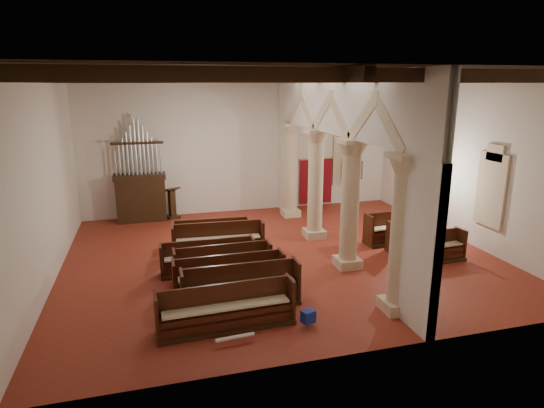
{
  "coord_description": "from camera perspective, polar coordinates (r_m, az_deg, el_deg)",
  "views": [
    {
      "loc": [
        -4.07,
        -13.87,
        5.64
      ],
      "look_at": [
        -0.14,
        0.5,
        1.69
      ],
      "focal_mm": 30.0,
      "sensor_mm": 36.0,
      "label": 1
    }
  ],
  "objects": [
    {
      "name": "floor",
      "position": [
        15.52,
        0.99,
        -6.48
      ],
      "size": [
        14.0,
        14.0,
        0.0
      ],
      "primitive_type": "plane",
      "color": "maroon",
      "rests_on": "ground"
    },
    {
      "name": "ceiling",
      "position": [
        14.46,
        1.1,
        16.26
      ],
      "size": [
        14.0,
        14.0,
        0.0
      ],
      "primitive_type": "plane",
      "rotation": [
        3.14,
        0.0,
        0.0
      ],
      "color": "black",
      "rests_on": "wall_back"
    },
    {
      "name": "wall_back",
      "position": [
        20.46,
        -3.72,
        7.39
      ],
      "size": [
        14.0,
        0.02,
        6.0
      ],
      "primitive_type": "cube",
      "color": "white",
      "rests_on": "floor"
    },
    {
      "name": "wall_front",
      "position": [
        9.25,
        11.55,
        -2.07
      ],
      "size": [
        14.0,
        0.02,
        6.0
      ],
      "primitive_type": "cube",
      "color": "white",
      "rests_on": "floor"
    },
    {
      "name": "wall_left",
      "position": [
        14.42,
        -26.75,
        2.68
      ],
      "size": [
        0.02,
        12.0,
        6.0
      ],
      "primitive_type": "cube",
      "color": "white",
      "rests_on": "floor"
    },
    {
      "name": "wall_right",
      "position": [
        17.94,
        23.13,
        5.18
      ],
      "size": [
        0.02,
        12.0,
        6.0
      ],
      "primitive_type": "cube",
      "color": "white",
      "rests_on": "floor"
    },
    {
      "name": "ceiling_beams",
      "position": [
        14.46,
        1.1,
        15.54
      ],
      "size": [
        13.8,
        11.8,
        0.3
      ],
      "primitive_type": null,
      "color": "#341F10",
      "rests_on": "wall_back"
    },
    {
      "name": "arcade",
      "position": [
        15.21,
        7.63,
        6.85
      ],
      "size": [
        0.9,
        11.9,
        6.0
      ],
      "color": "beige",
      "rests_on": "floor"
    },
    {
      "name": "window_right_a",
      "position": [
        16.94,
        25.89,
        1.61
      ],
      "size": [
        0.03,
        1.0,
        2.2
      ],
      "primitive_type": "cube",
      "color": "#2F6A52",
      "rests_on": "wall_right"
    },
    {
      "name": "window_right_b",
      "position": [
        20.05,
        18.48,
        4.19
      ],
      "size": [
        0.03,
        1.0,
        2.2
      ],
      "primitive_type": "cube",
      "color": "#2F6A52",
      "rests_on": "wall_right"
    },
    {
      "name": "window_back",
      "position": [
        22.1,
        9.19,
        5.69
      ],
      "size": [
        1.0,
        0.03,
        2.2
      ],
      "primitive_type": "cube",
      "color": "#2F6A52",
      "rests_on": "wall_back"
    },
    {
      "name": "pipe_organ",
      "position": [
        19.84,
        -16.18,
        1.81
      ],
      "size": [
        2.1,
        0.85,
        4.4
      ],
      "color": "#341F10",
      "rests_on": "floor"
    },
    {
      "name": "lectern",
      "position": [
        20.03,
        -12.42,
        -0.15
      ],
      "size": [
        0.7,
        0.75,
        1.41
      ],
      "rotation": [
        0.0,
        0.0,
        0.42
      ],
      "color": "#331E10",
      "rests_on": "floor"
    },
    {
      "name": "dossal_curtain",
      "position": [
        21.66,
        5.52,
        2.84
      ],
      "size": [
        1.8,
        0.07,
        2.17
      ],
      "color": "maroon",
      "rests_on": "floor"
    },
    {
      "name": "processional_banner",
      "position": [
        21.52,
        10.45,
        1.59
      ],
      "size": [
        0.54,
        0.69,
        2.41
      ],
      "rotation": [
        0.0,
        0.0,
        -0.24
      ],
      "color": "#341F10",
      "rests_on": "floor"
    },
    {
      "name": "hymnal_box_a",
      "position": [
        11.24,
        4.57,
        -13.88
      ],
      "size": [
        0.36,
        0.32,
        0.3
      ],
      "primitive_type": "cube",
      "rotation": [
        0.0,
        0.0,
        0.3
      ],
      "color": "navy",
      "rests_on": "floor"
    },
    {
      "name": "hymnal_box_b",
      "position": [
        12.4,
        -2.99,
        -10.88
      ],
      "size": [
        0.34,
        0.28,
        0.33
      ],
      "primitive_type": "cube",
      "rotation": [
        0.0,
        0.0,
        -0.02
      ],
      "color": "navy",
      "rests_on": "floor"
    },
    {
      "name": "hymnal_box_c",
      "position": [
        15.46,
        -3.11,
        -5.65
      ],
      "size": [
        0.34,
        0.31,
        0.28
      ],
      "primitive_type": "cube",
      "rotation": [
        0.0,
        0.0,
        0.39
      ],
      "color": "navy",
      "rests_on": "floor"
    },
    {
      "name": "tube_heater_a",
      "position": [
        10.6,
        -4.65,
        -16.34
      ],
      "size": [
        0.89,
        0.16,
        0.09
      ],
      "primitive_type": "cylinder",
      "rotation": [
        0.0,
        1.57,
        0.08
      ],
      "color": "silver",
      "rests_on": "floor"
    },
    {
      "name": "tube_heater_b",
      "position": [
        12.01,
        -0.43,
        -12.32
      ],
      "size": [
        0.91,
        0.45,
        0.09
      ],
      "primitive_type": "cylinder",
      "rotation": [
        0.0,
        1.57,
        -0.4
      ],
      "color": "silver",
      "rests_on": "floor"
    },
    {
      "name": "nave_pew_0",
      "position": [
        11.13,
        -5.74,
        -13.62
      ],
      "size": [
        3.3,
        0.84,
        1.07
      ],
      "rotation": [
        0.0,
        0.0,
        0.04
      ],
      "color": "#341F10",
      "rests_on": "floor"
    },
    {
      "name": "nave_pew_1",
      "position": [
        12.09,
        -3.88,
        -11.05
      ],
      "size": [
        3.09,
        0.76,
        1.12
      ],
      "rotation": [
        0.0,
        0.0,
        -0.01
      ],
      "color": "#341F10",
      "rests_on": "floor"
    },
    {
      "name": "nave_pew_2",
      "position": [
        12.78,
        -5.34,
        -9.64
      ],
      "size": [
        3.07,
        0.75,
        1.09
      ],
      "rotation": [
        0.0,
        0.0,
        0.01
      ],
      "color": "#341F10",
      "rests_on": "floor"
    },
    {
      "name": "nave_pew_3",
      "position": [
        13.62,
        -6.13,
        -8.11
      ],
      "size": [
        2.88,
        0.76,
        1.06
      ],
      "rotation": [
        0.0,
        0.0,
        0.02
      ],
      "color": "#341F10",
      "rests_on": "floor"
    },
    {
      "name": "nave_pew_4",
      "position": [
        14.23,
        -8.02,
        -7.21
      ],
      "size": [
        2.89,
        0.71,
        1.01
      ],
      "rotation": [
        0.0,
        0.0,
        -0.01
      ],
      "color": "#341F10",
      "rests_on": "floor"
    },
    {
      "name": "nave_pew_5",
      "position": [
        15.57,
        -6.71,
        -5.07
      ],
      "size": [
        3.11,
        0.94,
        1.12
      ],
      "rotation": [
        0.0,
        0.0,
        -0.06
      ],
      "color": "#341F10",
      "rests_on": "floor"
    },
    {
      "name": "nave_pew_6",
      "position": [
        16.33,
        -7.57,
        -4.26
      ],
      "size": [
        2.74,
        0.82,
        1.01
      ],
      "rotation": [
        0.0,
        0.0,
        -0.05
      ],
      "color": "#341F10",
      "rests_on": "floor"
    },
    {
      "name": "aisle_pew_0",
      "position": [
        15.89,
        19.84,
        -5.58
      ],
      "size": [
        2.02,
        0.77,
        1.01
      ],
      "rotation": [
        0.0,
        0.0,
        0.05
      ],
      "color": "#341F10",
      "rests_on": "floor"
    },
    {
      "name": "aisle_pew_1",
      "position": [
        16.51,
        17.37,
        -4.46
      ],
      "size": [
        1.86,
        0.76,
        1.11
      ],
      "rotation": [
        0.0,
        0.0,
        -0.01
      ],
      "color": "#341F10",
      "rests_on": "floor"
    },
    {
      "name": "aisle_pew_2",
      "position": [
        17.17,
        14.81,
        -3.49
      ],
      "size": [
        2.07,
        0.89,
        1.15
      ],
      "rotation": [
        0.0,
        0.0,
        0.06
      ],
      "color": "#341F10",
      "rests_on": "floor"
    }
  ]
}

